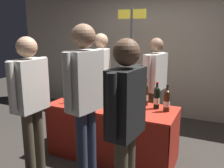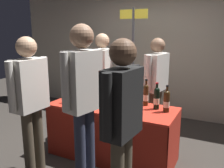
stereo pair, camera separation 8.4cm
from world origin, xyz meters
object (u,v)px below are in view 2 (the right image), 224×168
object	(u,v)px
booth_signpost	(133,59)
taster_foreground_right	(83,93)
vendor_presenter	(156,80)
flower_vase	(74,95)
display_bottle_0	(73,87)
featured_wine_bottle	(146,95)
wine_glass_near_vendor	(111,97)
tasting_table	(112,122)

from	to	relation	value
booth_signpost	taster_foreground_right	bearing A→B (deg)	-85.17
vendor_presenter	booth_signpost	world-z (taller)	booth_signpost
flower_vase	taster_foreground_right	bearing A→B (deg)	-47.14
display_bottle_0	booth_signpost	xyz separation A→B (m)	(0.60, 0.91, 0.37)
vendor_presenter	taster_foreground_right	size ratio (longest dim) A/B	0.90
flower_vase	vendor_presenter	xyz separation A→B (m)	(0.90, 0.93, 0.13)
featured_wine_bottle	vendor_presenter	distance (m)	0.62
vendor_presenter	booth_signpost	xyz separation A→B (m)	(-0.49, 0.22, 0.28)
featured_wine_bottle	display_bottle_0	distance (m)	1.13
wine_glass_near_vendor	booth_signpost	xyz separation A→B (m)	(-0.06, 0.94, 0.43)
featured_wine_bottle	booth_signpost	xyz separation A→B (m)	(-0.53, 0.84, 0.37)
taster_foreground_right	display_bottle_0	bearing A→B (deg)	53.82
featured_wine_bottle	flower_vase	size ratio (longest dim) A/B	0.97
featured_wine_bottle	booth_signpost	distance (m)	1.06
display_bottle_0	wine_glass_near_vendor	bearing A→B (deg)	-3.17
vendor_presenter	wine_glass_near_vendor	bearing A→B (deg)	-22.24
flower_vase	tasting_table	bearing A→B (deg)	9.49
vendor_presenter	display_bottle_0	bearing A→B (deg)	-49.22
taster_foreground_right	booth_signpost	distance (m)	1.77
vendor_presenter	booth_signpost	size ratio (longest dim) A/B	0.77
vendor_presenter	booth_signpost	bearing A→B (deg)	-105.72
wine_glass_near_vendor	booth_signpost	bearing A→B (deg)	93.60
wine_glass_near_vendor	vendor_presenter	world-z (taller)	vendor_presenter
display_bottle_0	flower_vase	xyz separation A→B (m)	(0.18, -0.25, -0.03)
featured_wine_bottle	taster_foreground_right	size ratio (longest dim) A/B	0.20
vendor_presenter	tasting_table	bearing A→B (deg)	-14.22
flower_vase	wine_glass_near_vendor	bearing A→B (deg)	23.97
booth_signpost	vendor_presenter	bearing A→B (deg)	-24.13
tasting_table	flower_vase	size ratio (longest dim) A/B	4.58
booth_signpost	tasting_table	bearing A→B (deg)	-82.63
flower_vase	vendor_presenter	bearing A→B (deg)	46.00
booth_signpost	featured_wine_bottle	bearing A→B (deg)	-57.59
tasting_table	featured_wine_bottle	size ratio (longest dim) A/B	4.73
tasting_table	display_bottle_0	bearing A→B (deg)	168.10
wine_glass_near_vendor	vendor_presenter	distance (m)	0.85
flower_vase	booth_signpost	size ratio (longest dim) A/B	0.18
tasting_table	featured_wine_bottle	xyz separation A→B (m)	(0.39, 0.22, 0.38)
display_bottle_0	wine_glass_near_vendor	distance (m)	0.66
flower_vase	vendor_presenter	size ratio (longest dim) A/B	0.23
tasting_table	featured_wine_bottle	world-z (taller)	featured_wine_bottle
display_bottle_0	vendor_presenter	xyz separation A→B (m)	(1.08, 0.69, 0.09)
featured_wine_bottle	taster_foreground_right	xyz separation A→B (m)	(-0.38, -0.92, 0.20)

